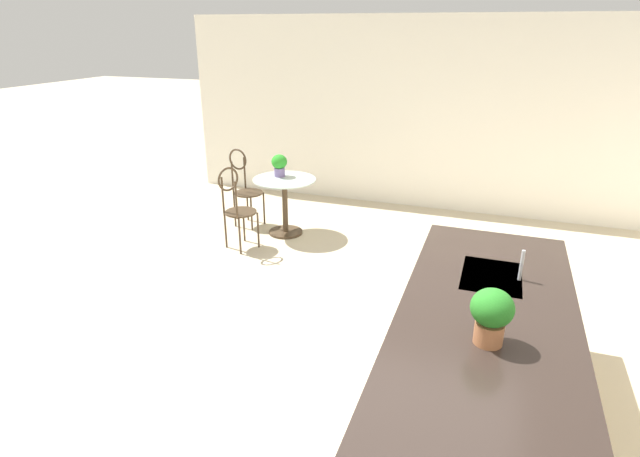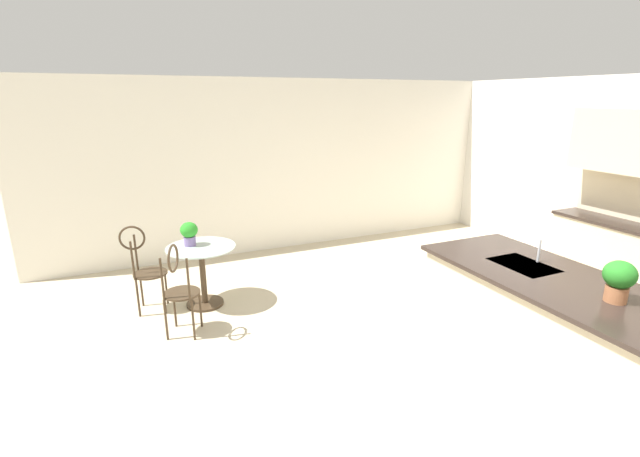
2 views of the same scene
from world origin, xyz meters
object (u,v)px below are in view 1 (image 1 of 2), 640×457
at_px(potted_plant_on_table, 279,164).
at_px(chair_near_window, 245,184).
at_px(chair_by_island, 236,204).
at_px(potted_plant_counter_near, 492,313).
at_px(bistro_table, 285,201).

bearing_deg(potted_plant_on_table, chair_near_window, -92.51).
height_order(chair_by_island, potted_plant_counter_near, potted_plant_counter_near).
bearing_deg(potted_plant_on_table, potted_plant_counter_near, 39.68).
bearing_deg(bistro_table, chair_by_island, -27.44).
bearing_deg(potted_plant_counter_near, chair_near_window, -135.43).
distance_m(chair_near_window, chair_by_island, 0.82).
xyz_separation_m(bistro_table, chair_near_window, (-0.12, -0.63, 0.13)).
xyz_separation_m(potted_plant_on_table, potted_plant_counter_near, (3.24, 2.69, 0.20)).
distance_m(chair_near_window, potted_plant_on_table, 0.62).
height_order(chair_near_window, potted_plant_on_table, chair_near_window).
bearing_deg(chair_near_window, potted_plant_counter_near, 44.57).
bearing_deg(potted_plant_counter_near, bistro_table, -140.63).
height_order(chair_near_window, potted_plant_counter_near, potted_plant_counter_near).
distance_m(chair_by_island, potted_plant_on_table, 0.85).
relative_size(bistro_table, potted_plant_counter_near, 2.46).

